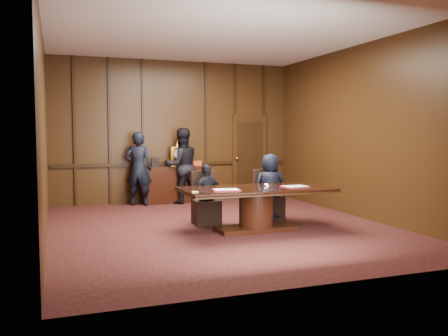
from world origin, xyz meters
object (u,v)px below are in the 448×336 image
object	(u,v)px
witness_right	(182,166)
signatory_right	(270,187)
conference_table	(256,202)
signatory_left	(207,195)
witness_left	(138,169)
sideboard	(178,183)

from	to	relation	value
witness_right	signatory_right	bearing A→B (deg)	104.79
conference_table	witness_right	world-z (taller)	witness_right
conference_table	signatory_left	world-z (taller)	signatory_left
signatory_right	witness_left	world-z (taller)	witness_left
witness_left	witness_right	bearing A→B (deg)	-156.90
sideboard	witness_left	bearing A→B (deg)	-170.82
sideboard	witness_left	xyz separation A→B (m)	(-0.99, -0.16, 0.39)
conference_table	witness_right	distance (m)	3.65
conference_table	witness_right	bearing A→B (deg)	96.44
signatory_left	witness_left	xyz separation A→B (m)	(-0.81, 2.80, 0.31)
witness_left	witness_right	distance (m)	1.05
sideboard	witness_right	world-z (taller)	witness_right
sideboard	signatory_left	bearing A→B (deg)	-93.49
signatory_left	witness_right	distance (m)	2.83
conference_table	witness_left	world-z (taller)	witness_left
witness_left	witness_right	world-z (taller)	witness_right
signatory_right	witness_left	xyz separation A→B (m)	(-2.11, 2.80, 0.22)
sideboard	signatory_right	size ratio (longest dim) A/B	1.21
signatory_left	signatory_right	size ratio (longest dim) A/B	0.86
sideboard	signatory_left	world-z (taller)	sideboard
sideboard	witness_left	world-z (taller)	witness_left
conference_table	signatory_right	distance (m)	1.04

